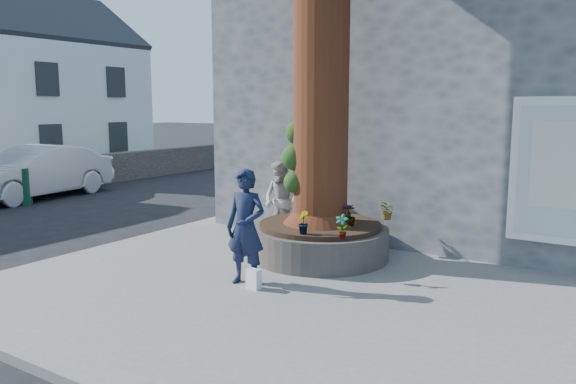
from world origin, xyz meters
The scene contains 15 objects.
ground centered at (0.00, 0.00, 0.00)m, with size 120.00×120.00×0.00m, color black.
pavement centered at (1.50, 1.00, 0.06)m, with size 9.00×8.00×0.12m, color slate.
yellow_line centered at (-3.05, 1.00, 0.00)m, with size 0.10×30.00×0.01m, color yellow.
stone_shop centered at (2.50, 7.20, 3.16)m, with size 10.30×8.30×6.30m.
planter centered at (0.80, 2.00, 0.41)m, with size 2.30×2.30×0.60m.
cottage_far centered at (-16.50, 8.00, 3.79)m, with size 7.30×7.40×8.75m.
man centered at (0.60, 0.20, 0.95)m, with size 0.61×0.40×1.66m, color #131B34.
woman centered at (-0.50, 2.76, 0.87)m, with size 0.73×0.57×1.50m, color #A7A4A0.
shopping_bag centered at (0.83, 0.07, 0.26)m, with size 0.20×0.12×0.28m, color white.
car_silver centered at (-9.54, 3.54, 0.76)m, with size 1.61×4.61×1.52m, color #B3B5BB.
a_board_sign centered at (-8.88, 2.61, 0.50)m, with size 0.55×0.36×1.00m, color #103A24.
plant_a centered at (1.65, 1.15, 0.91)m, with size 0.20×0.13×0.38m, color gray.
plant_b centered at (0.98, 1.15, 0.89)m, with size 0.19×0.19×0.35m, color gray.
plant_c centered at (1.34, 1.99, 0.91)m, with size 0.21×0.21×0.37m, color gray.
plant_d centered at (1.65, 2.85, 0.88)m, with size 0.29×0.26×0.32m, color gray.
Camera 1 is at (5.34, -6.04, 2.67)m, focal length 35.00 mm.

